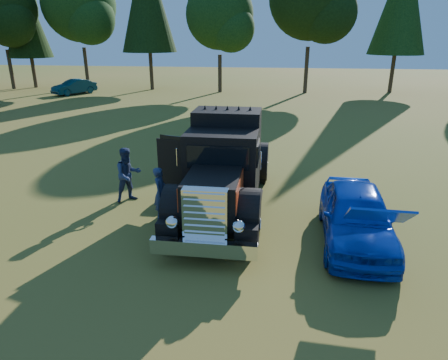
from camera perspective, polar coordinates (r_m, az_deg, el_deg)
ground at (r=10.33m, az=-2.58°, el=-10.03°), size 120.00×120.00×0.00m
treeline at (r=36.67m, az=3.50°, el=23.87°), size 72.10×24.04×13.84m
diamond_t_truck at (r=12.03m, az=-0.11°, el=1.17°), size 3.35×7.16×3.00m
hotrod_coupe at (r=10.96m, az=18.43°, el=-4.86°), size 1.94×4.44×1.89m
spectator_near at (r=11.92m, az=-9.05°, el=-1.82°), size 0.38×0.58×1.56m
spectator_far at (r=13.30m, az=-13.54°, el=0.75°), size 1.11×1.09×1.80m
distant_teal_car at (r=39.98m, az=-20.61°, el=12.35°), size 3.23×4.16×1.32m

